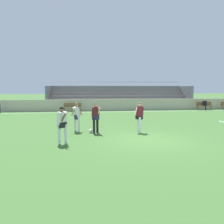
% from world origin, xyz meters
% --- Properties ---
extents(ground_plane, '(160.00, 160.00, 0.00)m').
position_xyz_m(ground_plane, '(0.00, 0.00, 0.00)').
color(ground_plane, '#3D662D').
extents(field_line_sideline, '(44.00, 0.12, 0.01)m').
position_xyz_m(field_line_sideline, '(0.00, 12.30, 0.00)').
color(field_line_sideline, white).
rests_on(field_line_sideline, ground).
extents(sideline_wall, '(48.00, 0.16, 1.21)m').
position_xyz_m(sideline_wall, '(0.00, 13.80, 0.61)').
color(sideline_wall, beige).
rests_on(sideline_wall, ground).
extents(bleacher_stand, '(17.03, 4.18, 3.24)m').
position_xyz_m(bleacher_stand, '(1.39, 16.70, 1.41)').
color(bleacher_stand, '#897051').
rests_on(bleacher_stand, ground).
extents(bench_near_bin, '(1.80, 0.40, 0.90)m').
position_xyz_m(bench_near_bin, '(10.32, 12.98, 0.55)').
color(bench_near_bin, brown).
rests_on(bench_near_bin, ground).
extents(bench_centre_sideline, '(1.80, 0.40, 0.90)m').
position_xyz_m(bench_centre_sideline, '(-4.11, 12.98, 0.55)').
color(bench_centre_sideline, brown).
rests_on(bench_centre_sideline, ground).
extents(spectator_seated, '(0.36, 0.42, 1.21)m').
position_xyz_m(spectator_seated, '(10.32, 12.86, 0.70)').
color(spectator_seated, '#2D2D38').
rests_on(spectator_seated, ground).
extents(player_white_dropping_back, '(0.64, 0.48, 1.63)m').
position_xyz_m(player_white_dropping_back, '(-3.38, 2.43, 0.97)').
color(player_white_dropping_back, white).
rests_on(player_white_dropping_back, ground).
extents(player_dark_pressing_high, '(0.47, 0.60, 1.66)m').
position_xyz_m(player_dark_pressing_high, '(-2.35, 1.88, 0.99)').
color(player_dark_pressing_high, black).
rests_on(player_dark_pressing_high, ground).
extents(player_dark_wide_left, '(0.64, 0.53, 1.67)m').
position_xyz_m(player_dark_wide_left, '(0.05, 1.74, 0.99)').
color(player_dark_wide_left, white).
rests_on(player_dark_wide_left, ground).
extents(player_white_challenging, '(0.49, 0.71, 1.66)m').
position_xyz_m(player_white_challenging, '(-3.94, -0.28, 0.98)').
color(player_white_challenging, white).
rests_on(player_white_challenging, ground).
extents(soccer_ball, '(0.22, 0.22, 0.22)m').
position_xyz_m(soccer_ball, '(-2.63, 1.94, 0.11)').
color(soccer_ball, white).
rests_on(soccer_ball, ground).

